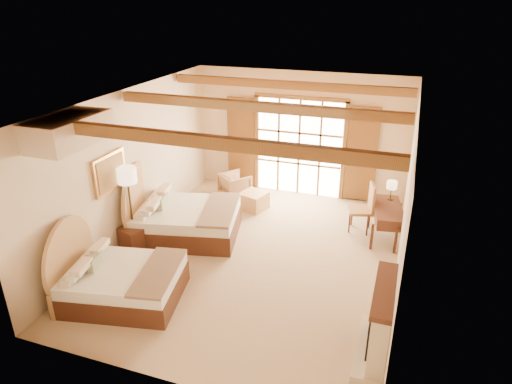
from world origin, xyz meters
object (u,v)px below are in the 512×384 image
at_px(bed_near, 115,278).
at_px(desk, 387,221).
at_px(bed_far, 180,216).
at_px(armchair, 235,185).
at_px(nightstand, 134,240).

bearing_deg(bed_near, desk, 29.88).
distance_m(bed_near, desk, 5.70).
xyz_separation_m(bed_far, desk, (4.31, 1.35, -0.05)).
height_order(armchair, desk, desk).
bearing_deg(bed_near, bed_far, 79.13).
distance_m(bed_far, nightstand, 1.13).
xyz_separation_m(bed_near, bed_far, (-0.02, 2.41, 0.05)).
bearing_deg(nightstand, bed_near, -49.38).
bearing_deg(nightstand, armchair, 93.30).
bearing_deg(desk, bed_near, -148.86).
height_order(nightstand, desk, desk).
bearing_deg(armchair, bed_near, 123.20).
height_order(bed_far, armchair, bed_far).
xyz_separation_m(bed_far, nightstand, (-0.55, -0.97, -0.17)).
bearing_deg(bed_near, armchair, 74.23).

